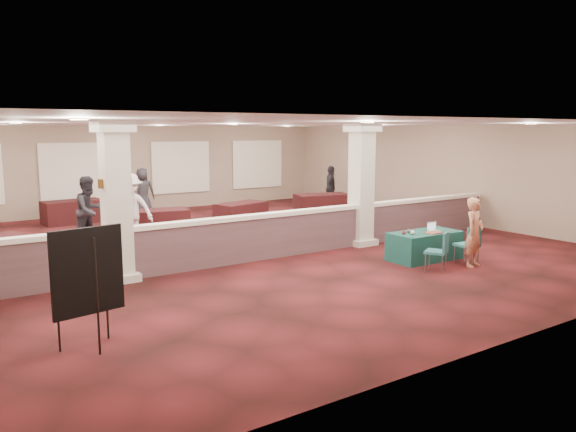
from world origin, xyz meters
TOP-DOWN VIEW (x-y plane):
  - ground at (0.00, 0.00)m, footprint 16.00×16.00m
  - wall_back at (0.00, 8.00)m, footprint 16.00×0.04m
  - wall_front at (0.00, -8.00)m, footprint 16.00×0.04m
  - wall_right at (8.00, 0.00)m, footprint 0.04×16.00m
  - ceiling at (0.00, 0.00)m, footprint 16.00×16.00m
  - partition_wall at (0.00, -1.50)m, footprint 15.60×0.28m
  - column_left at (-3.50, -1.50)m, footprint 0.72×0.72m
  - column_right at (3.00, -1.50)m, footprint 0.72×0.72m
  - sconce_left at (-3.78, -1.50)m, footprint 0.12×0.12m
  - sconce_right at (-3.22, -1.50)m, footprint 0.12×0.12m
  - near_table at (3.08, -3.69)m, footprint 1.76×0.91m
  - conf_chair_main at (3.55, -4.60)m, footprint 0.47×0.47m
  - conf_chair_side at (2.49, -4.66)m, footprint 0.59×0.59m
  - easel_board at (-4.97, -4.88)m, footprint 1.01×0.57m
  - woman at (3.48, -4.76)m, footprint 0.64×0.50m
  - far_table_front_center at (-0.94, 3.00)m, footprint 1.94×1.25m
  - far_table_front_right at (4.34, 0.30)m, footprint 1.92×1.18m
  - far_table_back_left at (-2.50, 6.50)m, footprint 1.92×1.07m
  - far_table_back_center at (2.00, 3.20)m, footprint 1.91×1.33m
  - far_table_back_right at (5.33, 3.20)m, footprint 2.08×1.41m
  - attendee_a at (-2.96, 2.63)m, footprint 1.01×0.84m
  - attendee_b at (-2.00, 2.14)m, footprint 1.29×1.19m
  - attendee_c at (6.50, 4.19)m, footprint 1.05×1.02m
  - attendee_d at (0.05, 6.92)m, footprint 0.94×0.69m
  - laptop_base at (3.35, -3.74)m, footprint 0.31×0.22m
  - laptop_screen at (3.35, -3.64)m, footprint 0.30×0.02m
  - screen_glow at (3.35, -3.65)m, footprint 0.27×0.01m
  - knitting at (3.12, -3.92)m, footprint 0.37×0.28m
  - yarn_cream at (2.57, -3.77)m, footprint 0.10×0.10m
  - yarn_red at (2.44, -3.63)m, footprint 0.09×0.09m
  - yarn_grey at (2.67, -3.57)m, footprint 0.10×0.10m
  - scissors at (3.66, -3.96)m, footprint 0.11×0.03m

SIDE VIEW (x-z plane):
  - ground at x=0.00m, z-range 0.00..0.00m
  - near_table at x=3.08m, z-range 0.00..0.67m
  - far_table_back_center at x=2.00m, z-range 0.00..0.70m
  - far_table_front_right at x=4.34m, z-range 0.00..0.73m
  - far_table_front_center at x=-0.94m, z-range 0.00..0.73m
  - far_table_back_left at x=-2.50m, z-range 0.00..0.75m
  - far_table_back_right at x=5.33m, z-range 0.00..0.77m
  - conf_chair_side at x=2.49m, z-range 0.08..0.95m
  - conf_chair_main at x=3.55m, z-range 0.08..0.98m
  - partition_wall at x=0.00m, z-range 0.02..1.12m
  - scissors at x=3.66m, z-range 0.67..0.68m
  - laptop_base at x=3.35m, z-range 0.67..0.68m
  - knitting at x=3.12m, z-range 0.67..0.69m
  - yarn_red at x=2.44m, z-range 0.67..0.76m
  - yarn_grey at x=2.67m, z-range 0.67..0.76m
  - yarn_cream at x=2.57m, z-range 0.67..0.77m
  - screen_glow at x=3.35m, z-range 0.68..0.86m
  - woman at x=3.48m, z-range 0.00..1.56m
  - laptop_screen at x=3.35m, z-range 0.68..0.88m
  - attendee_c at x=6.50m, z-range 0.00..1.69m
  - attendee_d at x=0.05m, z-range 0.00..1.71m
  - attendee_a at x=-2.96m, z-range 0.00..1.83m
  - attendee_b at x=-2.00m, z-range 0.00..1.89m
  - easel_board at x=-4.97m, z-range 0.23..1.97m
  - wall_back at x=0.00m, z-range 0.00..3.20m
  - wall_front at x=0.00m, z-range 0.00..3.20m
  - wall_right at x=8.00m, z-range 0.00..3.20m
  - column_left at x=-3.50m, z-range 0.04..3.24m
  - column_right at x=3.00m, z-range 0.04..3.24m
  - sconce_left at x=-3.78m, z-range 1.91..2.09m
  - sconce_right at x=-3.22m, z-range 1.91..2.09m
  - ceiling at x=0.00m, z-range 3.19..3.21m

